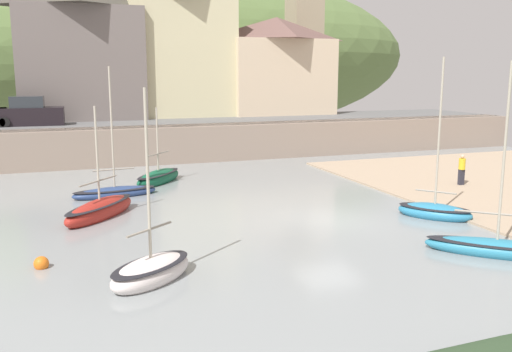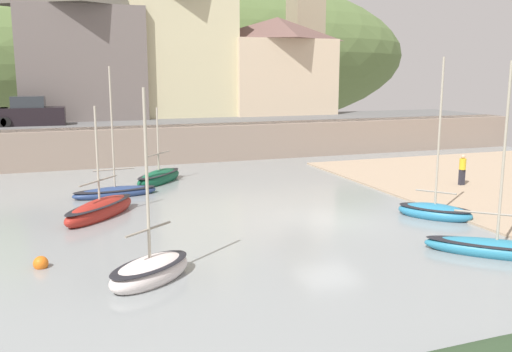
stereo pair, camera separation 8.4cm
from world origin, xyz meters
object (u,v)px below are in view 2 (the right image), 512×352
(waterfront_building_left, at_px, (81,49))
(parked_car_by_wall, at_px, (32,113))
(church_with_spire, at_px, (305,23))
(sailboat_nearest_shore, at_px, (100,210))
(waterfront_building_centre, at_px, (181,44))
(sailboat_blue_trim, at_px, (496,248))
(sailboat_white_hull, at_px, (115,191))
(dinghy_open_wooden, at_px, (159,177))
(waterfront_building_right, at_px, (277,65))
(person_on_slipway, at_px, (462,168))
(fishing_boat_green, at_px, (435,211))
(sailboat_tall_mast, at_px, (150,271))
(mooring_buoy, at_px, (41,263))

(waterfront_building_left, xyz_separation_m, parked_car_by_wall, (-3.59, -4.50, -4.40))
(church_with_spire, relative_size, sailboat_nearest_shore, 3.20)
(waterfront_building_centre, relative_size, sailboat_blue_trim, 1.73)
(sailboat_white_hull, relative_size, dinghy_open_wooden, 1.48)
(sailboat_white_hull, height_order, dinghy_open_wooden, sailboat_white_hull)
(sailboat_white_hull, height_order, parked_car_by_wall, sailboat_white_hull)
(sailboat_white_hull, distance_m, parked_car_by_wall, 14.17)
(waterfront_building_right, distance_m, person_on_slipway, 22.32)
(dinghy_open_wooden, height_order, person_on_slipway, dinghy_open_wooden)
(church_with_spire, height_order, sailboat_blue_trim, church_with_spire)
(fishing_boat_green, height_order, person_on_slipway, fishing_boat_green)
(parked_car_by_wall, bearing_deg, person_on_slipway, -35.11)
(sailboat_white_hull, height_order, sailboat_tall_mast, sailboat_white_hull)
(person_on_slipway, bearing_deg, church_with_spire, 84.40)
(sailboat_white_hull, height_order, sailboat_blue_trim, sailboat_blue_trim)
(sailboat_white_hull, xyz_separation_m, parked_car_by_wall, (-3.98, 13.27, 2.97))
(sailboat_nearest_shore, bearing_deg, sailboat_white_hull, 24.90)
(parked_car_by_wall, bearing_deg, waterfront_building_centre, 25.23)
(waterfront_building_left, xyz_separation_m, mooring_buoy, (-2.83, -27.34, -7.47))
(fishing_boat_green, height_order, sailboat_tall_mast, fishing_boat_green)
(sailboat_tall_mast, relative_size, mooring_buoy, 12.48)
(waterfront_building_right, height_order, sailboat_blue_trim, waterfront_building_right)
(mooring_buoy, bearing_deg, parked_car_by_wall, 91.91)
(church_with_spire, distance_m, mooring_buoy, 40.28)
(waterfront_building_left, bearing_deg, person_on_slipway, -50.45)
(person_on_slipway, bearing_deg, sailboat_white_hull, 167.73)
(sailboat_white_hull, bearing_deg, fishing_boat_green, -42.74)
(parked_car_by_wall, xyz_separation_m, mooring_buoy, (0.76, -22.84, -3.07))
(sailboat_white_hull, distance_m, sailboat_tall_mast, 11.82)
(church_with_spire, xyz_separation_m, sailboat_tall_mast, (-20.11, -33.59, -10.05))
(church_with_spire, distance_m, sailboat_blue_trim, 37.65)
(waterfront_building_centre, xyz_separation_m, parked_car_by_wall, (-11.26, -4.50, -4.89))
(church_with_spire, relative_size, sailboat_blue_trim, 2.39)
(waterfront_building_right, distance_m, fishing_boat_green, 27.30)
(sailboat_tall_mast, relative_size, person_on_slipway, 3.56)
(sailboat_blue_trim, relative_size, parked_car_by_wall, 1.54)
(person_on_slipway, bearing_deg, sailboat_tall_mast, -155.47)
(sailboat_blue_trim, bearing_deg, sailboat_white_hull, 171.32)
(dinghy_open_wooden, xyz_separation_m, mooring_buoy, (-5.82, -12.19, -0.16))
(waterfront_building_centre, height_order, parked_car_by_wall, waterfront_building_centre)
(sailboat_blue_trim, relative_size, mooring_buoy, 14.03)
(church_with_spire, bearing_deg, sailboat_blue_trim, -104.34)
(waterfront_building_right, bearing_deg, sailboat_tall_mast, -118.01)
(sailboat_blue_trim, distance_m, mooring_buoy, 14.65)
(dinghy_open_wooden, bearing_deg, sailboat_nearest_shore, -168.53)
(fishing_boat_green, bearing_deg, waterfront_building_centre, 151.68)
(church_with_spire, distance_m, fishing_boat_green, 32.93)
(mooring_buoy, bearing_deg, church_with_spire, 53.57)
(waterfront_building_centre, distance_m, fishing_boat_green, 27.91)
(waterfront_building_left, relative_size, dinghy_open_wooden, 2.39)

